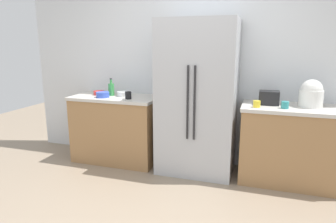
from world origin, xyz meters
name	(u,v)px	position (x,y,z in m)	size (l,w,h in m)	color
kitchen_back_panel	(195,51)	(0.00, 1.71, 1.51)	(4.91, 0.10, 3.02)	silver
counter_left	(117,128)	(-1.00, 1.35, 0.46)	(1.18, 0.63, 0.91)	#9E7247
counter_right	(294,145)	(1.29, 1.35, 0.46)	(1.23, 0.63, 0.91)	#9E7247
refrigerator	(197,98)	(0.13, 1.33, 0.95)	(0.94, 0.65, 1.89)	#B2B5BA
toaster	(269,98)	(0.97, 1.39, 0.99)	(0.23, 0.16, 0.16)	black
rice_cooker	(311,94)	(1.42, 1.40, 1.05)	(0.26, 0.26, 0.31)	white
bottle_a	(111,89)	(-1.08, 1.39, 1.00)	(0.08, 0.08, 0.24)	green
cup_a	(128,95)	(-0.74, 1.21, 0.96)	(0.08, 0.08, 0.10)	black
cup_b	(285,105)	(1.14, 1.22, 0.95)	(0.08, 0.08, 0.08)	teal
cup_c	(257,104)	(0.84, 1.19, 0.95)	(0.08, 0.08, 0.07)	yellow
bowl_a	(103,95)	(-1.12, 1.22, 0.94)	(0.17, 0.17, 0.07)	blue
bowl_b	(124,94)	(-0.89, 1.40, 0.94)	(0.19, 0.19, 0.06)	white
bowl_c	(99,93)	(-1.27, 1.38, 0.94)	(0.15, 0.15, 0.06)	red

